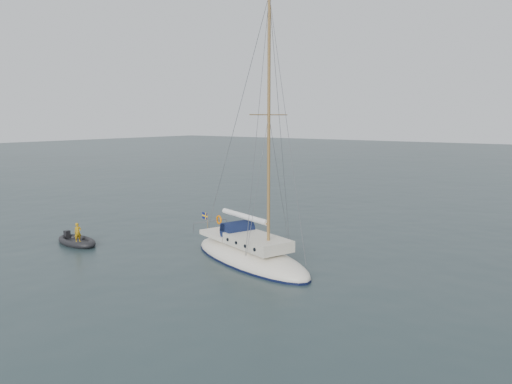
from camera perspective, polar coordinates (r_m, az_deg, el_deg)
The scene contains 4 objects.
ground at distance 29.76m, azimuth 1.75°, elevation -7.63°, with size 300.00×300.00×0.00m, color black.
sailboat at distance 28.89m, azimuth -0.71°, elevation -5.77°, with size 10.64×3.18×15.15m.
dinghy at distance 33.87m, azimuth -1.65°, elevation -5.31°, with size 2.95×1.33×0.42m.
rib at distance 35.09m, azimuth -19.81°, elevation -5.26°, with size 3.73×1.69×1.47m.
Camera 1 is at (16.23, -23.54, 8.26)m, focal length 35.00 mm.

